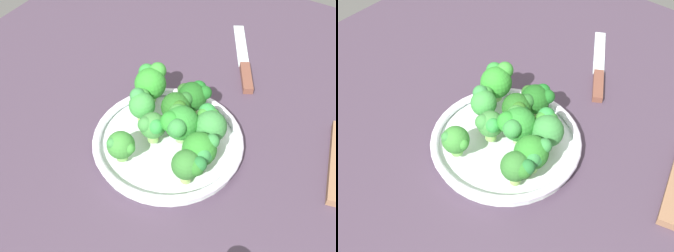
{
  "view_description": "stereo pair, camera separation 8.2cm",
  "coord_description": "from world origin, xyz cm",
  "views": [
    {
      "loc": [
        51.55,
        27.15,
        65.41
      ],
      "look_at": [
        2.98,
        -2.5,
        5.88
      ],
      "focal_mm": 46.99,
      "sensor_mm": 36.0,
      "label": 1
    },
    {
      "loc": [
        46.77,
        33.84,
        65.41
      ],
      "look_at": [
        2.98,
        -2.5,
        5.88
      ],
      "focal_mm": 46.99,
      "sensor_mm": 36.0,
      "label": 2
    }
  ],
  "objects": [
    {
      "name": "broccoli_floret_2",
      "position": [
        6.26,
        6.14,
        7.39
      ],
      "size": [
        6.2,
        6.2,
        7.61
      ],
      "color": "#80B457",
      "rests_on": "bowl"
    },
    {
      "name": "broccoli_floret_9",
      "position": [
        10.15,
        6.01,
        7.27
      ],
      "size": [
        5.27,
        6.14,
        6.97
      ],
      "color": "#9FCF66",
      "rests_on": "bowl"
    },
    {
      "name": "broccoli_floret_7",
      "position": [
        -0.97,
        -2.8,
        7.28
      ],
      "size": [
        6.25,
        6.2,
        7.19
      ],
      "color": "#7CB45B",
      "rests_on": "bowl"
    },
    {
      "name": "bowl",
      "position": [
        2.98,
        -2.5,
        1.47
      ],
      "size": [
        29.33,
        29.33,
        2.88
      ],
      "color": "silver",
      "rests_on": "ground_plane"
    },
    {
      "name": "ground_plane",
      "position": [
        0.0,
        0.0,
        -1.25
      ],
      "size": [
        130.0,
        130.0,
        2.5
      ],
      "primitive_type": "cube",
      "color": "#443546"
    },
    {
      "name": "broccoli_floret_5",
      "position": [
        1.43,
        -9.42,
        7.12
      ],
      "size": [
        5.94,
        5.62,
        6.91
      ],
      "color": "#A1D364",
      "rests_on": "bowl"
    },
    {
      "name": "broccoli_floret_6",
      "position": [
        11.91,
        -6.92,
        6.37
      ],
      "size": [
        5.14,
        5.6,
        6.11
      ],
      "color": "#76C057",
      "rests_on": "bowl"
    },
    {
      "name": "knife",
      "position": [
        -27.69,
        -0.12,
        0.55
      ],
      "size": [
        24.32,
        15.21,
        1.5
      ],
      "color": "silver",
      "rests_on": "ground_plane"
    },
    {
      "name": "broccoli_floret_4",
      "position": [
        -4.67,
        -11.24,
        7.42
      ],
      "size": [
        7.62,
        6.99,
        7.7
      ],
      "color": "#7EB45C",
      "rests_on": "bowl"
    },
    {
      "name": "broccoli_floret_1",
      "position": [
        2.74,
        0.04,
        7.84
      ],
      "size": [
        7.71,
        6.83,
        7.89
      ],
      "color": "#8ACE6A",
      "rests_on": "bowl"
    },
    {
      "name": "broccoli_floret_3",
      "position": [
        -5.74,
        -2.02,
        7.09
      ],
      "size": [
        6.29,
        6.73,
        7.06
      ],
      "color": "#88B259",
      "rests_on": "bowl"
    },
    {
      "name": "broccoli_floret_0",
      "position": [
        5.2,
        -4.44,
        6.86
      ],
      "size": [
        5.49,
        5.13,
        6.36
      ],
      "color": "#7FBA55",
      "rests_on": "bowl"
    },
    {
      "name": "broccoli_floret_8",
      "position": [
        -0.7,
        4.44,
        7.24
      ],
      "size": [
        6.46,
        6.57,
        7.24
      ],
      "color": "#9DD168",
      "rests_on": "bowl"
    }
  ]
}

